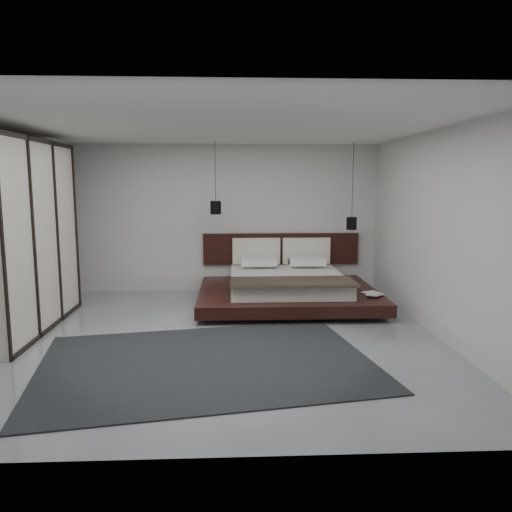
{
  "coord_description": "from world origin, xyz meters",
  "views": [
    {
      "loc": [
        0.23,
        -6.56,
        2.09
      ],
      "look_at": [
        0.59,
        1.2,
        0.94
      ],
      "focal_mm": 35.0,
      "sensor_mm": 36.0,
      "label": 1
    }
  ],
  "objects_px": {
    "pendant_right": "(352,223)",
    "rug": "(207,362)",
    "bed": "(287,286)",
    "wardrobe": "(23,236)",
    "lattice_screen": "(54,227)",
    "pendant_left": "(216,207)"
  },
  "relations": [
    {
      "from": "pendant_right",
      "to": "rug",
      "type": "height_order",
      "value": "pendant_right"
    },
    {
      "from": "bed",
      "to": "pendant_right",
      "type": "height_order",
      "value": "pendant_right"
    },
    {
      "from": "rug",
      "to": "wardrobe",
      "type": "bearing_deg",
      "value": 150.52
    },
    {
      "from": "rug",
      "to": "lattice_screen",
      "type": "bearing_deg",
      "value": 130.06
    },
    {
      "from": "pendant_left",
      "to": "pendant_right",
      "type": "bearing_deg",
      "value": 0.0
    },
    {
      "from": "lattice_screen",
      "to": "bed",
      "type": "height_order",
      "value": "lattice_screen"
    },
    {
      "from": "lattice_screen",
      "to": "wardrobe",
      "type": "relative_size",
      "value": 0.95
    },
    {
      "from": "pendant_left",
      "to": "rug",
      "type": "height_order",
      "value": "pendant_left"
    },
    {
      "from": "pendant_left",
      "to": "wardrobe",
      "type": "height_order",
      "value": "pendant_left"
    },
    {
      "from": "lattice_screen",
      "to": "pendant_right",
      "type": "distance_m",
      "value": 5.34
    },
    {
      "from": "lattice_screen",
      "to": "pendant_right",
      "type": "bearing_deg",
      "value": -0.62
    },
    {
      "from": "bed",
      "to": "pendant_left",
      "type": "relative_size",
      "value": 2.34
    },
    {
      "from": "lattice_screen",
      "to": "rug",
      "type": "height_order",
      "value": "lattice_screen"
    },
    {
      "from": "pendant_left",
      "to": "pendant_right",
      "type": "height_order",
      "value": "same"
    },
    {
      "from": "pendant_left",
      "to": "rug",
      "type": "distance_m",
      "value": 3.73
    },
    {
      "from": "bed",
      "to": "wardrobe",
      "type": "bearing_deg",
      "value": -160.29
    },
    {
      "from": "pendant_right",
      "to": "wardrobe",
      "type": "bearing_deg",
      "value": -159.78
    },
    {
      "from": "pendant_left",
      "to": "rug",
      "type": "bearing_deg",
      "value": -90.15
    },
    {
      "from": "bed",
      "to": "pendant_right",
      "type": "xyz_separation_m",
      "value": [
        1.23,
        0.49,
        1.05
      ]
    },
    {
      "from": "bed",
      "to": "rug",
      "type": "xyz_separation_m",
      "value": [
        -1.24,
        -2.86,
        -0.29
      ]
    },
    {
      "from": "pendant_right",
      "to": "wardrobe",
      "type": "height_order",
      "value": "pendant_right"
    },
    {
      "from": "bed",
      "to": "pendant_left",
      "type": "height_order",
      "value": "pendant_left"
    }
  ]
}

